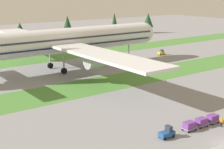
{
  "coord_description": "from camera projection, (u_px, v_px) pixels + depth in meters",
  "views": [
    {
      "loc": [
        -42.06,
        -27.12,
        22.86
      ],
      "look_at": [
        2.35,
        33.16,
        4.0
      ],
      "focal_mm": 53.89,
      "sensor_mm": 36.0,
      "label": 1
    }
  ],
  "objects": [
    {
      "name": "taxiway_marker_1",
      "position": [
        136.0,
        83.0,
        83.98
      ],
      "size": [
        0.44,
        0.44,
        0.51
      ],
      "primitive_type": "cone",
      "color": "orange",
      "rests_on": "ground"
    },
    {
      "name": "cargo_dolly_second",
      "position": [
        201.0,
        122.0,
        57.61
      ],
      "size": [
        2.26,
        1.59,
        1.55
      ],
      "rotation": [
        0.0,
        0.0,
        1.53
      ],
      "color": "#A3A3A8",
      "rests_on": "ground"
    },
    {
      "name": "grass_strip_near",
      "position": [
        89.0,
        87.0,
        81.83
      ],
      "size": [
        320.0,
        13.26,
        0.01
      ],
      "primitive_type": "cube",
      "color": "#4C8438",
      "rests_on": "ground"
    },
    {
      "name": "airliner",
      "position": [
        63.0,
        40.0,
        96.9
      ],
      "size": [
        68.51,
        84.03,
        24.32
      ],
      "rotation": [
        0.0,
        0.0,
        -1.57
      ],
      "color": "white",
      "rests_on": "ground"
    },
    {
      "name": "cargo_dolly_third",
      "position": [
        212.0,
        118.0,
        59.19
      ],
      "size": [
        2.26,
        1.59,
        1.55
      ],
      "rotation": [
        0.0,
        0.0,
        1.53
      ],
      "color": "#A3A3A8",
      "rests_on": "ground"
    },
    {
      "name": "ground_crew_marshaller",
      "position": [
        222.0,
        122.0,
        57.62
      ],
      "size": [
        0.36,
        0.56,
        1.74
      ],
      "rotation": [
        0.0,
        0.0,
        4.63
      ],
      "color": "black",
      "rests_on": "ground"
    },
    {
      "name": "cargo_dolly_lead",
      "position": [
        189.0,
        125.0,
        56.04
      ],
      "size": [
        2.26,
        1.59,
        1.55
      ],
      "rotation": [
        0.0,
        0.0,
        1.53
      ],
      "color": "#A3A3A8",
      "rests_on": "ground"
    },
    {
      "name": "distant_tree_line",
      "position": [
        11.0,
        30.0,
        141.0
      ],
      "size": [
        174.56,
        11.06,
        11.76
      ],
      "color": "#4C3823",
      "rests_on": "ground"
    },
    {
      "name": "grass_strip_far",
      "position": [
        27.0,
        61.0,
        111.9
      ],
      "size": [
        320.0,
        13.26,
        0.01
      ],
      "primitive_type": "cube",
      "color": "#4C8438",
      "rests_on": "ground"
    },
    {
      "name": "pushback_tractor",
      "position": [
        161.0,
        53.0,
        121.75
      ],
      "size": [
        2.6,
        1.31,
        1.97
      ],
      "rotation": [
        0.0,
        0.0,
        1.57
      ],
      "color": "yellow",
      "rests_on": "ground"
    },
    {
      "name": "taxiway_marker_0",
      "position": [
        165.0,
        80.0,
        86.29
      ],
      "size": [
        0.44,
        0.44,
        0.67
      ],
      "primitive_type": "cone",
      "color": "orange",
      "rests_on": "ground"
    },
    {
      "name": "baggage_tug",
      "position": [
        167.0,
        133.0,
        53.34
      ],
      "size": [
        2.65,
        1.4,
        1.97
      ],
      "rotation": [
        0.0,
        0.0,
        1.53
      ],
      "color": "#1E4C8E",
      "rests_on": "ground"
    }
  ]
}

